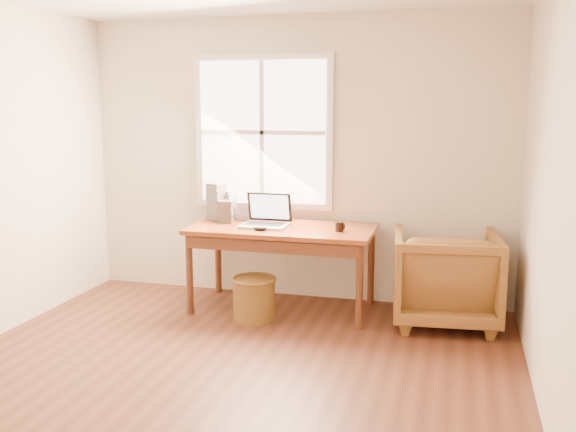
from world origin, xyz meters
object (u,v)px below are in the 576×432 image
desk (282,229)px  laptop (264,208)px  coffee_mug (339,227)px  cd_stack_a (227,205)px  armchair (446,277)px  wicker_stool (254,299)px

desk → laptop: size_ratio=3.43×
coffee_mug → cd_stack_a: size_ratio=0.30×
armchair → cd_stack_a: (-2.01, 0.26, 0.49)m
wicker_stool → coffee_mug: 0.95m
desk → cd_stack_a: cd_stack_a is taller
laptop → armchair: bearing=1.7°
coffee_mug → cd_stack_a: (-1.12, 0.33, 0.09)m
desk → armchair: size_ratio=1.85×
desk → armchair: (1.40, 0.00, -0.34)m
wicker_stool → coffee_mug: size_ratio=4.47×
desk → laptop: 0.25m
armchair → coffee_mug: coffee_mug is taller
desk → wicker_stool: bearing=-115.1°
desk → cd_stack_a: bearing=156.9°
wicker_stool → armchair: bearing=12.1°
wicker_stool → laptop: 0.79m
armchair → wicker_stool: size_ratio=2.44×
desk → cd_stack_a: size_ratio=6.11×
laptop → cd_stack_a: bearing=144.3°
armchair → wicker_stool: bearing=6.4°
desk → wicker_stool: (-0.16, -0.33, -0.55)m
desk → wicker_stool: desk is taller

